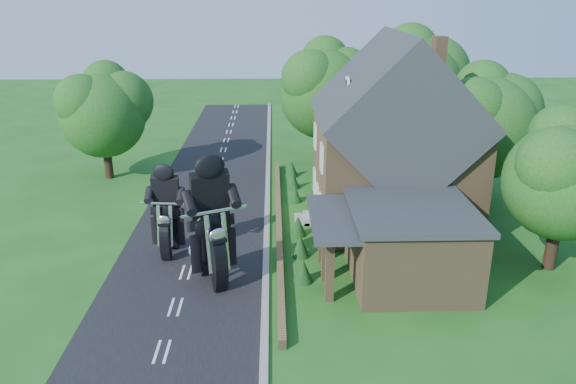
{
  "coord_description": "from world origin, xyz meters",
  "views": [
    {
      "loc": [
        4.04,
        -23.0,
        12.14
      ],
      "look_at": [
        4.75,
        2.97,
        2.8
      ],
      "focal_mm": 35.0,
      "sensor_mm": 36.0,
      "label": 1
    }
  ],
  "objects_px": {
    "garden_wall": "(279,225)",
    "annex": "(407,242)",
    "house": "(393,145)",
    "motorcycle_lead": "(213,265)",
    "motorcycle_follow": "(170,242)"
  },
  "relations": [
    {
      "from": "motorcycle_follow",
      "to": "annex",
      "type": "bearing_deg",
      "value": 171.92
    },
    {
      "from": "garden_wall",
      "to": "annex",
      "type": "distance_m",
      "value": 8.19
    },
    {
      "from": "garden_wall",
      "to": "house",
      "type": "xyz_separation_m",
      "value": [
        6.19,
        1.0,
        4.14
      ]
    },
    {
      "from": "house",
      "to": "motorcycle_lead",
      "type": "distance_m",
      "value": 12.01
    },
    {
      "from": "house",
      "to": "motorcycle_follow",
      "type": "relative_size",
      "value": 6.83
    },
    {
      "from": "motorcycle_follow",
      "to": "motorcycle_lead",
      "type": "bearing_deg",
      "value": 135.41
    },
    {
      "from": "house",
      "to": "motorcycle_follow",
      "type": "height_order",
      "value": "house"
    },
    {
      "from": "garden_wall",
      "to": "annex",
      "type": "xyz_separation_m",
      "value": [
        5.57,
        -5.8,
        1.57
      ]
    },
    {
      "from": "annex",
      "to": "motorcycle_lead",
      "type": "height_order",
      "value": "annex"
    },
    {
      "from": "garden_wall",
      "to": "motorcycle_lead",
      "type": "height_order",
      "value": "motorcycle_lead"
    },
    {
      "from": "house",
      "to": "garden_wall",
      "type": "bearing_deg",
      "value": -170.83
    },
    {
      "from": "garden_wall",
      "to": "motorcycle_lead",
      "type": "xyz_separation_m",
      "value": [
        -2.92,
        -6.02,
        0.69
      ]
    },
    {
      "from": "garden_wall",
      "to": "motorcycle_lead",
      "type": "relative_size",
      "value": 11.54
    },
    {
      "from": "house",
      "to": "motorcycle_follow",
      "type": "bearing_deg",
      "value": -160.21
    },
    {
      "from": "garden_wall",
      "to": "annex",
      "type": "bearing_deg",
      "value": -46.16
    }
  ]
}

